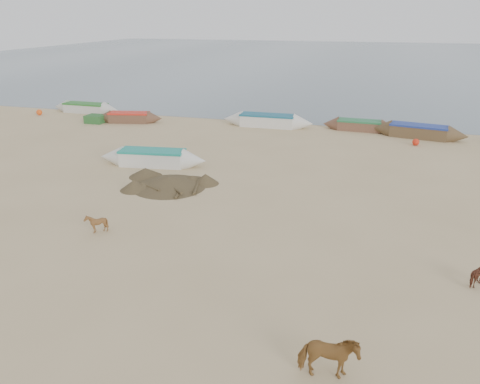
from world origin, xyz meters
name	(u,v)px	position (x,y,z in m)	size (l,w,h in m)	color
ground	(208,258)	(0.00, 0.00, 0.00)	(140.00, 140.00, 0.00)	tan
sea	(352,58)	(0.00, 82.00, 0.01)	(160.00, 160.00, 0.00)	slate
cow_adult	(328,357)	(4.62, -4.68, 0.58)	(0.63, 1.39, 1.17)	olive
calf_front	(96,223)	(-4.87, 0.71, 0.38)	(0.62, 0.70, 0.77)	brown
near_canoe	(152,158)	(-6.63, 9.22, 0.45)	(6.13, 1.26, 0.90)	silver
debris_pile	(169,182)	(-4.32, 6.30, 0.25)	(3.69, 3.69, 0.50)	brown
waterline_canoes	(327,125)	(1.85, 20.36, 0.42)	(49.47, 4.35, 0.94)	beige
beach_clutter	(349,131)	(3.52, 19.57, 0.30)	(43.11, 4.53, 0.64)	#2A5F2B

